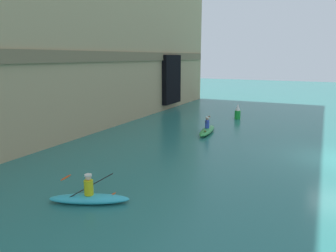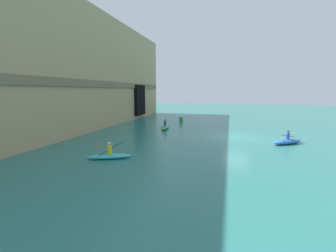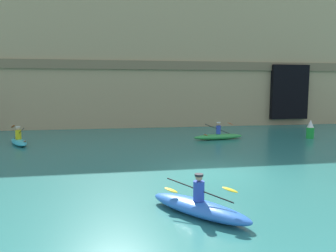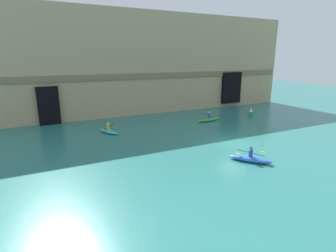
% 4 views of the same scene
% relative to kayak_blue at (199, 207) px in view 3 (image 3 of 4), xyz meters
% --- Properties ---
extents(ground_plane, '(120.00, 120.00, 0.00)m').
position_rel_kayak_blue_xyz_m(ground_plane, '(1.86, 4.15, -0.24)').
color(ground_plane, '#28706B').
extents(cliff_bluff, '(45.64, 6.38, 13.84)m').
position_rel_kayak_blue_xyz_m(cliff_bluff, '(0.39, 22.59, 6.66)').
color(cliff_bluff, tan).
rests_on(cliff_bluff, ground).
extents(kayak_blue, '(2.64, 3.03, 1.16)m').
position_rel_kayak_blue_xyz_m(kayak_blue, '(0.00, 0.00, 0.00)').
color(kayak_blue, blue).
rests_on(kayak_blue, ground).
extents(kayak_green, '(3.53, 1.06, 1.18)m').
position_rel_kayak_blue_xyz_m(kayak_green, '(4.75, 12.42, -0.01)').
color(kayak_green, green).
rests_on(kayak_green, ground).
extents(kayak_cyan, '(1.88, 3.02, 1.17)m').
position_rel_kayak_blue_xyz_m(kayak_cyan, '(-7.93, 12.68, -0.02)').
color(kayak_cyan, '#33B2C6').
rests_on(kayak_cyan, ground).
extents(marker_buoy, '(0.51, 0.51, 1.29)m').
position_rel_kayak_blue_xyz_m(marker_buoy, '(11.10, 11.79, 0.36)').
color(marker_buoy, green).
rests_on(marker_buoy, ground).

